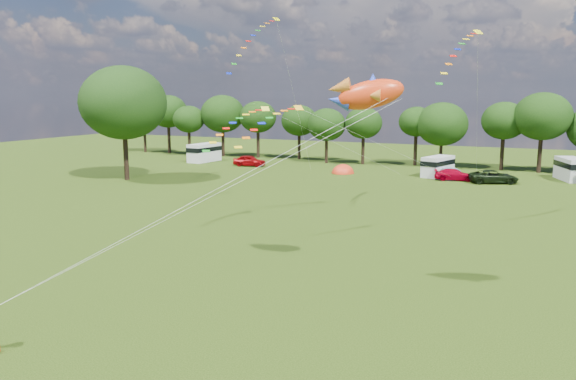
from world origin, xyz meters
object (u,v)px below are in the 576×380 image
at_px(tent_orange, 343,173).
at_px(tent_greyblue, 449,178).
at_px(big_tree, 123,103).
at_px(fish_kite, 365,94).
at_px(car_d, 494,177).
at_px(campervan_a, 204,152).
at_px(car_c, 455,175).
at_px(campervan_c, 438,166).
at_px(car_a, 249,161).
at_px(campervan_d, 572,168).

relative_size(tent_orange, tent_greyblue, 0.79).
relative_size(big_tree, fish_kite, 3.25).
bearing_deg(big_tree, car_d, 21.06).
bearing_deg(campervan_a, car_d, -89.38).
distance_m(car_c, campervan_c, 3.57).
distance_m(big_tree, car_d, 43.31).
bearing_deg(car_a, big_tree, 152.64).
height_order(car_c, fish_kite, fish_kite).
bearing_deg(campervan_a, campervan_d, -81.45).
relative_size(campervan_d, tent_greyblue, 1.44).
relative_size(car_a, campervan_d, 0.80).
distance_m(big_tree, tent_orange, 28.19).
xyz_separation_m(big_tree, campervan_a, (-1.70, 19.38, -7.56)).
height_order(big_tree, car_c, big_tree).
bearing_deg(campervan_c, car_a, 108.32).
xyz_separation_m(big_tree, car_a, (7.05, 17.39, -8.24)).
distance_m(car_c, campervan_a, 37.24).
relative_size(car_a, campervan_a, 0.81).
distance_m(campervan_c, campervan_d, 15.18).
height_order(tent_orange, fish_kite, fish_kite).
bearing_deg(campervan_c, car_d, -96.38).
bearing_deg(campervan_d, campervan_a, 73.56).
xyz_separation_m(campervan_c, tent_orange, (-11.56, -2.13, -1.31)).
xyz_separation_m(car_c, campervan_d, (12.44, 5.76, 0.74)).
xyz_separation_m(big_tree, campervan_d, (47.78, 21.33, -7.60)).
distance_m(car_a, campervan_a, 9.00).
height_order(big_tree, campervan_a, big_tree).
xyz_separation_m(campervan_a, fish_kite, (37.98, -44.06, 8.51)).
height_order(campervan_a, tent_greyblue, campervan_a).
height_order(car_d, tent_orange, car_d).
xyz_separation_m(car_d, fish_kite, (-3.39, -39.95, 9.22)).
relative_size(car_c, campervan_a, 0.78).
relative_size(big_tree, car_d, 2.43).
distance_m(campervan_c, fish_kite, 43.81).
xyz_separation_m(car_d, campervan_a, (-41.37, 4.11, 0.71)).
bearing_deg(fish_kite, tent_greyblue, 80.09).
distance_m(campervan_d, fish_kite, 48.19).
bearing_deg(car_a, campervan_d, -89.75).
bearing_deg(car_a, tent_greyblue, -96.51).
bearing_deg(big_tree, car_a, 67.92).
distance_m(big_tree, car_a, 20.50).
bearing_deg(car_c, car_d, -104.25).
bearing_deg(car_a, car_c, -98.95).
bearing_deg(tent_greyblue, fish_kite, -87.62).
relative_size(campervan_a, fish_kite, 1.41).
height_order(big_tree, tent_orange, big_tree).
bearing_deg(car_c, big_tree, 103.49).
bearing_deg(big_tree, campervan_d, 24.06).
bearing_deg(car_d, fish_kite, 154.70).
relative_size(big_tree, campervan_a, 2.31).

